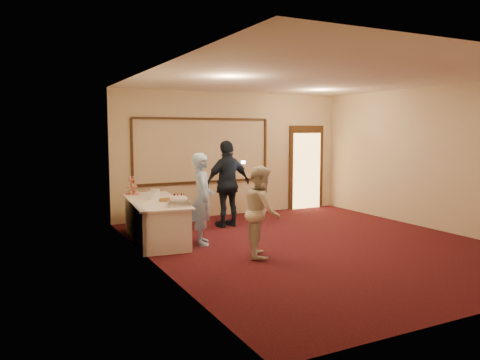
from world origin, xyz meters
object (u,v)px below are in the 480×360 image
plate_stack_b (155,193)px  tart (166,200)px  buffet_table (155,220)px  woman (261,211)px  pavlova_tray (179,201)px  man (202,199)px  guest (228,184)px  plate_stack_a (153,196)px  cupcake_stand (132,187)px

plate_stack_b → tart: bearing=-91.5°
buffet_table → woman: bearing=-56.7°
pavlova_tray → man: size_ratio=0.36×
man → guest: 1.62m
man → guest: (1.08, 1.20, 0.10)m
buffet_table → plate_stack_b: bearing=71.9°
tart → man: bearing=-34.1°
tart → woman: 1.95m
plate_stack_a → woman: bearing=-56.8°
cupcake_stand → tart: (0.31, -1.26, -0.12)m
cupcake_stand → pavlova_tray: bearing=-78.3°
plate_stack_a → tart: size_ratio=0.64×
plate_stack_b → man: bearing=-63.9°
pavlova_tray → plate_stack_b: 1.27m
buffet_table → cupcake_stand: cupcake_stand is taller
man → woman: 1.33m
woman → buffet_table: bearing=57.0°
man → woman: man is taller
tart → woman: woman is taller
plate_stack_a → buffet_table: bearing=-60.2°
plate_stack_a → tart: (0.15, -0.35, -0.05)m
guest → cupcake_stand: bearing=-20.8°
pavlova_tray → buffet_table: bearing=102.4°
cupcake_stand → man: (0.87, -1.65, -0.08)m
plate_stack_a → man: size_ratio=0.11×
buffet_table → cupcake_stand: bearing=101.0°
buffet_table → tart: size_ratio=8.73×
buffet_table → plate_stack_b: (0.14, 0.43, 0.46)m
plate_stack_a → guest: bearing=14.5°
buffet_table → pavlova_tray: (0.18, -0.84, 0.47)m
pavlova_tray → cupcake_stand: cupcake_stand is taller
woman → plate_stack_a: bearing=56.9°
guest → plate_stack_a: bearing=6.6°
pavlova_tray → guest: (1.58, 1.35, 0.08)m
pavlova_tray → plate_stack_a: 0.91m
pavlova_tray → cupcake_stand: bearing=101.7°
pavlova_tray → plate_stack_b: (-0.04, 1.27, -0.01)m
plate_stack_a → man: (0.71, -0.73, -0.01)m
buffet_table → plate_stack_a: (-0.03, 0.05, 0.46)m
plate_stack_a → man: 1.02m
plate_stack_b → tart: size_ratio=0.63×
cupcake_stand → guest: (1.95, -0.45, 0.02)m
pavlova_tray → guest: bearing=40.5°
plate_stack_b → guest: 1.63m
man → buffet_table: bearing=61.6°
guest → buffet_table: bearing=8.3°
woman → cupcake_stand: bearing=50.3°
cupcake_stand → woman: woman is taller
plate_stack_b → woman: (1.10, -2.32, -0.09)m
buffet_table → woman: (1.24, -1.89, 0.36)m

